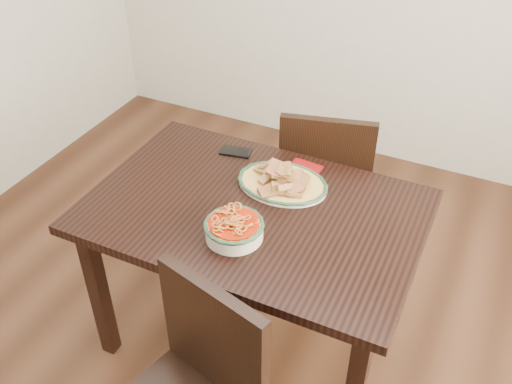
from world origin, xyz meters
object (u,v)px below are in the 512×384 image
at_px(chair_far, 325,180).
at_px(fish_plate, 283,176).
at_px(noodle_bowl, 234,227).
at_px(dining_table, 254,226).
at_px(smartphone, 236,152).

relative_size(chair_far, fish_plate, 2.44).
xyz_separation_m(fish_plate, noodle_bowl, (-0.03, -0.35, -0.00)).
height_order(chair_far, fish_plate, chair_far).
height_order(dining_table, fish_plate, fish_plate).
distance_m(noodle_bowl, smartphone, 0.55).
bearing_deg(smartphone, dining_table, -62.78).
xyz_separation_m(noodle_bowl, smartphone, (-0.24, 0.49, -0.04)).
relative_size(fish_plate, noodle_bowl, 1.68).
distance_m(dining_table, fish_plate, 0.23).
bearing_deg(noodle_bowl, dining_table, 93.04).
distance_m(chair_far, fish_plate, 0.54).
bearing_deg(noodle_bowl, smartphone, 116.50).
xyz_separation_m(fish_plate, smartphone, (-0.28, 0.13, -0.04)).
xyz_separation_m(dining_table, fish_plate, (0.04, 0.18, 0.14)).
height_order(fish_plate, smartphone, fish_plate).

